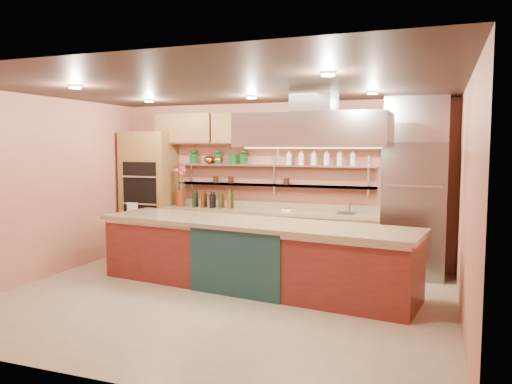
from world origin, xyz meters
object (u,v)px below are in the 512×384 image
at_px(flower_vase, 180,198).
at_px(island, 252,255).
at_px(refrigerator, 414,210).
at_px(green_canister, 233,159).
at_px(copper_kettle, 209,160).
at_px(kitchen_scale, 287,209).

bearing_deg(flower_vase, island, -37.24).
relative_size(refrigerator, flower_vase, 7.00).
distance_m(refrigerator, island, 2.67).
xyz_separation_m(refrigerator, flower_vase, (-4.13, 0.01, 0.03)).
bearing_deg(island, green_canister, 127.82).
bearing_deg(refrigerator, green_canister, 175.82).
xyz_separation_m(flower_vase, copper_kettle, (0.50, 0.22, 0.71)).
distance_m(copper_kettle, green_canister, 0.49).
height_order(island, kitchen_scale, kitchen_scale).
bearing_deg(flower_vase, green_canister, 12.63).
bearing_deg(island, kitchen_scale, 94.96).
bearing_deg(green_canister, copper_kettle, 180.00).
bearing_deg(kitchen_scale, green_canister, 145.92).
xyz_separation_m(refrigerator, island, (-2.14, -1.50, -0.57)).
bearing_deg(refrigerator, island, -144.92).
bearing_deg(copper_kettle, flower_vase, -156.05).
bearing_deg(green_canister, refrigerator, -4.18).
distance_m(flower_vase, copper_kettle, 0.89).
bearing_deg(island, copper_kettle, 138.41).
xyz_separation_m(refrigerator, kitchen_scale, (-2.07, 0.01, -0.08)).
height_order(flower_vase, kitchen_scale, flower_vase).
relative_size(island, flower_vase, 15.47).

